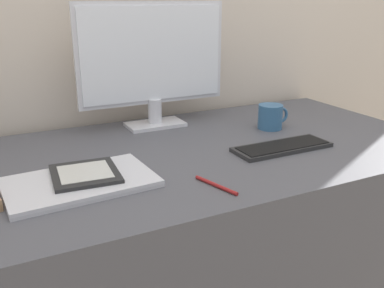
{
  "coord_description": "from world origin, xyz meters",
  "views": [
    {
      "loc": [
        -0.54,
        -0.92,
        1.16
      ],
      "look_at": [
        -0.07,
        0.02,
        0.8
      ],
      "focal_mm": 40.0,
      "sensor_mm": 36.0,
      "label": 1
    }
  ],
  "objects_px": {
    "keyboard": "(282,147)",
    "pen": "(216,185)",
    "laptop": "(80,182)",
    "ereader": "(85,173)",
    "monitor": "(153,61)",
    "coffee_mug": "(271,117)"
  },
  "relations": [
    {
      "from": "laptop",
      "to": "pen",
      "type": "height_order",
      "value": "laptop"
    },
    {
      "from": "monitor",
      "to": "keyboard",
      "type": "bearing_deg",
      "value": -58.42
    },
    {
      "from": "ereader",
      "to": "pen",
      "type": "height_order",
      "value": "ereader"
    },
    {
      "from": "laptop",
      "to": "ereader",
      "type": "distance_m",
      "value": 0.03
    },
    {
      "from": "monitor",
      "to": "pen",
      "type": "relative_size",
      "value": 3.95
    },
    {
      "from": "coffee_mug",
      "to": "ereader",
      "type": "bearing_deg",
      "value": -166.2
    },
    {
      "from": "monitor",
      "to": "coffee_mug",
      "type": "xyz_separation_m",
      "value": [
        0.34,
        -0.21,
        -0.18
      ]
    },
    {
      "from": "keyboard",
      "to": "laptop",
      "type": "relative_size",
      "value": 0.85
    },
    {
      "from": "monitor",
      "to": "coffee_mug",
      "type": "distance_m",
      "value": 0.44
    },
    {
      "from": "keyboard",
      "to": "pen",
      "type": "relative_size",
      "value": 2.3
    },
    {
      "from": "keyboard",
      "to": "ereader",
      "type": "distance_m",
      "value": 0.57
    },
    {
      "from": "monitor",
      "to": "keyboard",
      "type": "xyz_separation_m",
      "value": [
        0.24,
        -0.4,
        -0.22
      ]
    },
    {
      "from": "ereader",
      "to": "pen",
      "type": "bearing_deg",
      "value": -32.44
    },
    {
      "from": "monitor",
      "to": "pen",
      "type": "bearing_deg",
      "value": -96.72
    },
    {
      "from": "keyboard",
      "to": "laptop",
      "type": "bearing_deg",
      "value": 179.29
    },
    {
      "from": "coffee_mug",
      "to": "laptop",
      "type": "bearing_deg",
      "value": -165.16
    },
    {
      "from": "monitor",
      "to": "laptop",
      "type": "bearing_deg",
      "value": -131.86
    },
    {
      "from": "laptop",
      "to": "pen",
      "type": "distance_m",
      "value": 0.32
    },
    {
      "from": "keyboard",
      "to": "pen",
      "type": "height_order",
      "value": "keyboard"
    },
    {
      "from": "pen",
      "to": "keyboard",
      "type": "bearing_deg",
      "value": 25.28
    },
    {
      "from": "monitor",
      "to": "pen",
      "type": "xyz_separation_m",
      "value": [
        -0.06,
        -0.54,
        -0.22
      ]
    },
    {
      "from": "laptop",
      "to": "coffee_mug",
      "type": "distance_m",
      "value": 0.71
    }
  ]
}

